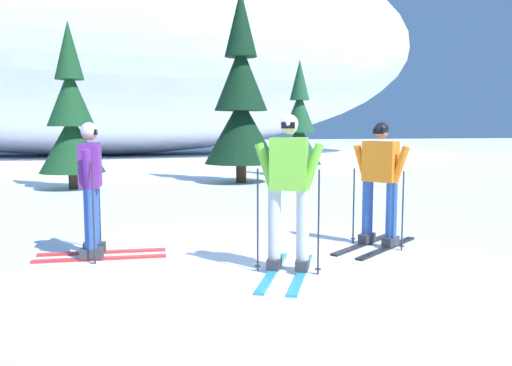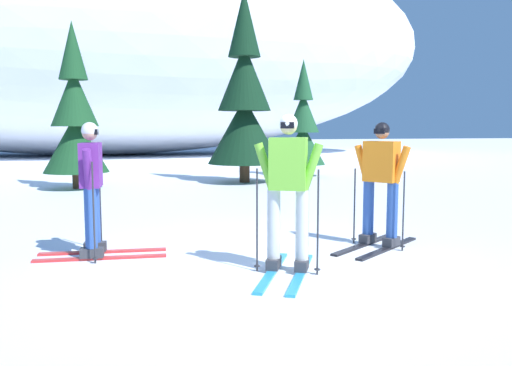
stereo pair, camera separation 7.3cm
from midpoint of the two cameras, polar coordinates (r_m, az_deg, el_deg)
ground_plane at (r=6.39m, az=1.96°, el=-8.85°), size 120.00×120.00×0.00m
skier_orange_jacket at (r=7.39m, az=13.68°, el=0.17°), size 1.57×1.36×1.71m
skier_purple_jacket at (r=6.91m, az=-17.11°, el=-0.38°), size 1.64×0.81×1.71m
skier_lime_jacket at (r=5.91m, az=3.86°, el=-0.78°), size 1.08×1.67×1.79m
pine_tree_center_left at (r=14.71m, az=-18.98°, el=6.55°), size 1.70×1.70×4.40m
pine_tree_center_right at (r=15.54m, az=-1.13°, el=8.72°), size 2.17×2.17×5.62m
pine_tree_far_right at (r=17.66m, az=5.26°, el=6.02°), size 1.50×1.50×3.88m
snow_ridge_background at (r=32.42m, az=-17.24°, el=14.77°), size 39.65×16.07×13.33m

